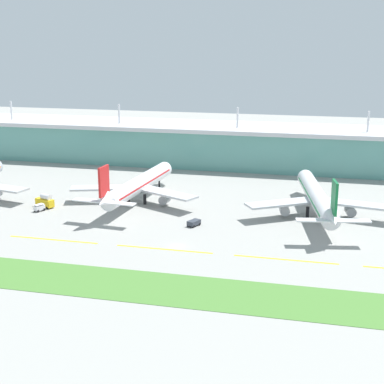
% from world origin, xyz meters
% --- Properties ---
extents(ground_plane, '(600.00, 600.00, 0.00)m').
position_xyz_m(ground_plane, '(0.00, 0.00, 0.00)').
color(ground_plane, gray).
extents(terminal_building, '(288.00, 34.00, 27.75)m').
position_xyz_m(terminal_building, '(-0.00, 110.44, 9.58)').
color(terminal_building, '#5B9E93').
rests_on(terminal_building, ground).
extents(airliner_near_middle, '(48.65, 62.85, 18.90)m').
position_xyz_m(airliner_near_middle, '(-25.57, 40.84, 6.45)').
color(airliner_near_middle, white).
rests_on(airliner_near_middle, ground).
extents(airliner_far_middle, '(47.96, 64.80, 18.90)m').
position_xyz_m(airliner_far_middle, '(37.71, 38.74, 6.45)').
color(airliner_far_middle, silver).
rests_on(airliner_far_middle, ground).
extents(taxiway_stripe_mid_west, '(28.00, 0.70, 0.04)m').
position_xyz_m(taxiway_stripe_mid_west, '(-37.00, -3.41, 0.02)').
color(taxiway_stripe_mid_west, yellow).
rests_on(taxiway_stripe_mid_west, ground).
extents(taxiway_stripe_centre, '(28.00, 0.70, 0.04)m').
position_xyz_m(taxiway_stripe_centre, '(-3.00, -3.41, 0.02)').
color(taxiway_stripe_centre, yellow).
rests_on(taxiway_stripe_centre, ground).
extents(taxiway_stripe_mid_east, '(28.00, 0.70, 0.04)m').
position_xyz_m(taxiway_stripe_mid_east, '(31.00, -3.41, 0.02)').
color(taxiway_stripe_mid_east, yellow).
rests_on(taxiway_stripe_mid_east, ground).
extents(grass_verge, '(300.00, 18.00, 0.10)m').
position_xyz_m(grass_verge, '(0.00, -28.95, 0.05)').
color(grass_verge, '#477A33').
rests_on(grass_verge, ground).
extents(baggage_cart, '(3.24, 4.02, 2.48)m').
position_xyz_m(baggage_cart, '(-54.97, 22.23, 1.26)').
color(baggage_cart, silver).
rests_on(baggage_cart, ground).
extents(pushback_tug, '(4.00, 5.00, 1.85)m').
position_xyz_m(pushback_tug, '(0.33, 18.97, 1.10)').
color(pushback_tug, '#333842').
rests_on(pushback_tug, ground).
extents(fuel_truck, '(7.65, 5.12, 4.95)m').
position_xyz_m(fuel_truck, '(-55.26, 27.04, 2.26)').
color(fuel_truck, gold).
rests_on(fuel_truck, ground).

